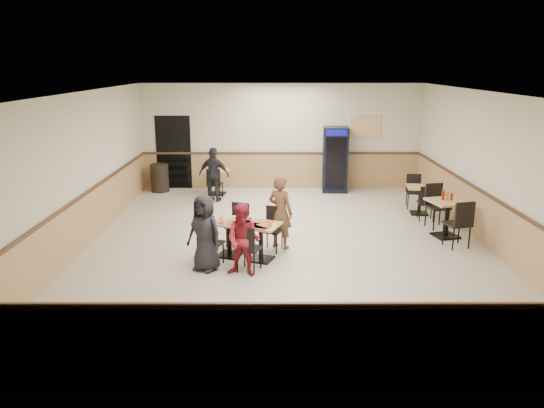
{
  "coord_description": "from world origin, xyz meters",
  "views": [
    {
      "loc": [
        -0.28,
        -10.14,
        3.52
      ],
      "look_at": [
        -0.27,
        -0.5,
        0.96
      ],
      "focal_mm": 35.0,
      "sensor_mm": 36.0,
      "label": 1
    }
  ],
  "objects_px": {
    "diner_man_opposite": "(280,212)",
    "side_table_far": "(420,196)",
    "diner_woman_right": "(244,240)",
    "side_table_near": "(447,213)",
    "diner_woman_left": "(205,233)",
    "lone_diner": "(214,175)",
    "back_table": "(217,178)",
    "pepsi_cooler": "(335,159)",
    "main_table": "(245,235)",
    "trash_bin": "(160,178)"
  },
  "relations": [
    {
      "from": "trash_bin",
      "to": "side_table_near",
      "type": "bearing_deg",
      "value": -31.01
    },
    {
      "from": "diner_woman_left",
      "to": "trash_bin",
      "type": "distance_m",
      "value": 6.27
    },
    {
      "from": "diner_man_opposite",
      "to": "pepsi_cooler",
      "type": "relative_size",
      "value": 0.8
    },
    {
      "from": "lone_diner",
      "to": "side_table_near",
      "type": "distance_m",
      "value": 5.96
    },
    {
      "from": "lone_diner",
      "to": "side_table_far",
      "type": "height_order",
      "value": "lone_diner"
    },
    {
      "from": "diner_woman_right",
      "to": "pepsi_cooler",
      "type": "xyz_separation_m",
      "value": [
        2.27,
        6.24,
        0.28
      ]
    },
    {
      "from": "side_table_near",
      "to": "diner_woman_left",
      "type": "bearing_deg",
      "value": -159.15
    },
    {
      "from": "diner_man_opposite",
      "to": "side_table_near",
      "type": "xyz_separation_m",
      "value": [
        3.48,
        0.67,
        -0.2
      ]
    },
    {
      "from": "diner_woman_right",
      "to": "side_table_far",
      "type": "bearing_deg",
      "value": 60.11
    },
    {
      "from": "main_table",
      "to": "diner_woman_right",
      "type": "xyz_separation_m",
      "value": [
        0.02,
        -0.85,
        0.17
      ]
    },
    {
      "from": "diner_woman_right",
      "to": "side_table_near",
      "type": "relative_size",
      "value": 1.42
    },
    {
      "from": "main_table",
      "to": "diner_woman_left",
      "type": "distance_m",
      "value": 0.91
    },
    {
      "from": "diner_man_opposite",
      "to": "back_table",
      "type": "xyz_separation_m",
      "value": [
        -1.67,
        4.42,
        -0.27
      ]
    },
    {
      "from": "main_table",
      "to": "pepsi_cooler",
      "type": "relative_size",
      "value": 0.79
    },
    {
      "from": "diner_man_opposite",
      "to": "lone_diner",
      "type": "height_order",
      "value": "diner_man_opposite"
    },
    {
      "from": "diner_man_opposite",
      "to": "trash_bin",
      "type": "distance_m",
      "value": 5.84
    },
    {
      "from": "side_table_near",
      "to": "side_table_far",
      "type": "xyz_separation_m",
      "value": [
        -0.08,
        1.76,
        -0.07
      ]
    },
    {
      "from": "back_table",
      "to": "trash_bin",
      "type": "distance_m",
      "value": 1.7
    },
    {
      "from": "lone_diner",
      "to": "back_table",
      "type": "bearing_deg",
      "value": -72.53
    },
    {
      "from": "pepsi_cooler",
      "to": "back_table",
      "type": "bearing_deg",
      "value": -169.99
    },
    {
      "from": "diner_man_opposite",
      "to": "back_table",
      "type": "height_order",
      "value": "diner_man_opposite"
    },
    {
      "from": "pepsi_cooler",
      "to": "side_table_near",
      "type": "bearing_deg",
      "value": -62.59
    },
    {
      "from": "main_table",
      "to": "side_table_near",
      "type": "xyz_separation_m",
      "value": [
        4.15,
        1.25,
        0.06
      ]
    },
    {
      "from": "back_table",
      "to": "side_table_near",
      "type": "bearing_deg",
      "value": -36.03
    },
    {
      "from": "trash_bin",
      "to": "diner_man_opposite",
      "type": "bearing_deg",
      "value": -55.01
    },
    {
      "from": "diner_man_opposite",
      "to": "side_table_near",
      "type": "height_order",
      "value": "diner_man_opposite"
    },
    {
      "from": "diner_woman_left",
      "to": "trash_bin",
      "type": "height_order",
      "value": "diner_woman_left"
    },
    {
      "from": "diner_man_opposite",
      "to": "side_table_near",
      "type": "distance_m",
      "value": 3.55
    },
    {
      "from": "lone_diner",
      "to": "back_table",
      "type": "height_order",
      "value": "lone_diner"
    },
    {
      "from": "side_table_near",
      "to": "main_table",
      "type": "bearing_deg",
      "value": -163.21
    },
    {
      "from": "diner_man_opposite",
      "to": "main_table",
      "type": "bearing_deg",
      "value": 75.06
    },
    {
      "from": "lone_diner",
      "to": "diner_woman_right",
      "type": "bearing_deg",
      "value": 118.95
    },
    {
      "from": "diner_woman_right",
      "to": "back_table",
      "type": "distance_m",
      "value": 5.94
    },
    {
      "from": "side_table_near",
      "to": "back_table",
      "type": "distance_m",
      "value": 6.38
    },
    {
      "from": "lone_diner",
      "to": "trash_bin",
      "type": "bearing_deg",
      "value": -16.73
    },
    {
      "from": "pepsi_cooler",
      "to": "trash_bin",
      "type": "relative_size",
      "value": 2.3
    },
    {
      "from": "main_table",
      "to": "trash_bin",
      "type": "xyz_separation_m",
      "value": [
        -2.67,
        5.35,
        -0.06
      ]
    },
    {
      "from": "diner_woman_right",
      "to": "pepsi_cooler",
      "type": "relative_size",
      "value": 0.69
    },
    {
      "from": "diner_woman_right",
      "to": "side_table_near",
      "type": "bearing_deg",
      "value": 43.42
    },
    {
      "from": "diner_woman_left",
      "to": "diner_woman_right",
      "type": "bearing_deg",
      "value": 7.91
    },
    {
      "from": "diner_man_opposite",
      "to": "side_table_far",
      "type": "bearing_deg",
      "value": -110.54
    },
    {
      "from": "lone_diner",
      "to": "side_table_near",
      "type": "bearing_deg",
      "value": 167.54
    },
    {
      "from": "diner_woman_left",
      "to": "main_table",
      "type": "bearing_deg",
      "value": 70.01
    },
    {
      "from": "diner_woman_left",
      "to": "diner_man_opposite",
      "type": "distance_m",
      "value": 1.77
    },
    {
      "from": "main_table",
      "to": "lone_diner",
      "type": "height_order",
      "value": "lone_diner"
    },
    {
      "from": "diner_woman_left",
      "to": "pepsi_cooler",
      "type": "distance_m",
      "value": 6.67
    },
    {
      "from": "main_table",
      "to": "diner_man_opposite",
      "type": "bearing_deg",
      "value": 62.1
    },
    {
      "from": "diner_woman_left",
      "to": "back_table",
      "type": "relative_size",
      "value": 1.86
    },
    {
      "from": "diner_woman_right",
      "to": "diner_man_opposite",
      "type": "height_order",
      "value": "diner_man_opposite"
    },
    {
      "from": "side_table_far",
      "to": "pepsi_cooler",
      "type": "bearing_deg",
      "value": 126.72
    }
  ]
}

